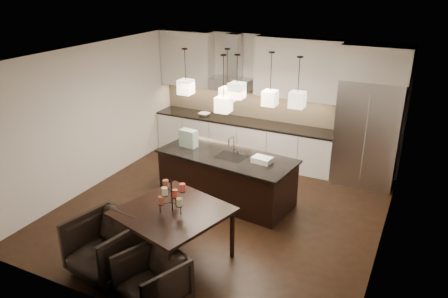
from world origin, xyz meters
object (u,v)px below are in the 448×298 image
at_px(dining_table, 174,235).
at_px(armchair_right, 152,280).
at_px(armchair_left, 106,246).
at_px(refrigerator, 368,133).
at_px(island_body, 227,178).

xyz_separation_m(dining_table, armchair_right, (0.26, -0.93, -0.06)).
xyz_separation_m(armchair_left, armchair_right, (0.96, -0.26, -0.06)).
height_order(dining_table, armchair_left, armchair_left).
height_order(refrigerator, armchair_right, refrigerator).
distance_m(dining_table, armchair_left, 0.98).
relative_size(island_body, armchair_right, 3.14).
distance_m(refrigerator, armchair_left, 5.42).
distance_m(island_body, armchair_left, 2.78).
distance_m(refrigerator, island_body, 2.96).
bearing_deg(dining_table, armchair_right, -59.60).
xyz_separation_m(refrigerator, armchair_left, (-2.78, -4.60, -0.65)).
xyz_separation_m(refrigerator, island_body, (-2.19, -1.89, -0.64)).
height_order(refrigerator, armchair_left, refrigerator).
height_order(island_body, armchair_left, island_body).
bearing_deg(armchair_right, refrigerator, 91.42).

